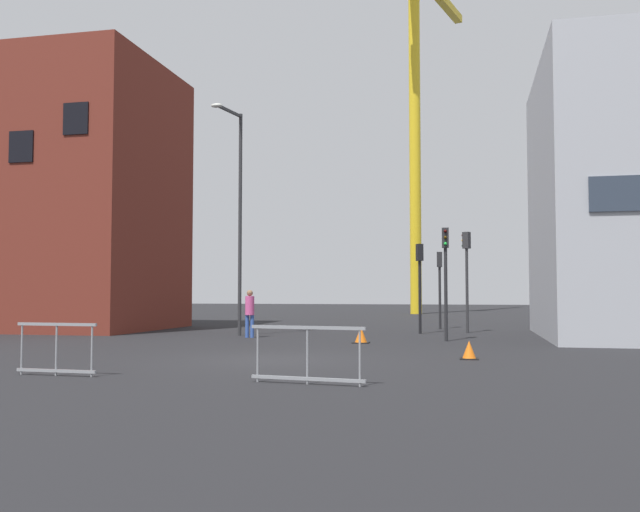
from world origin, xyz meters
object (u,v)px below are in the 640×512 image
Objects in this scene: traffic_light_verge at (446,265)px; traffic_light_median at (440,277)px; construction_crane at (416,83)px; traffic_cone_striped at (361,335)px; pedestrian_walking at (250,310)px; traffic_cone_by_barrier at (469,351)px; traffic_light_island at (467,265)px; streetlamp_tall at (237,205)px; traffic_light_corner at (420,273)px.

traffic_light_verge reaches higher than traffic_light_median.
construction_crane is 7.19× the size of traffic_light_verge.
traffic_cone_striped is at bearing -151.02° from traffic_light_verge.
pedestrian_walking is at bearing -131.62° from traffic_light_median.
traffic_cone_striped is (0.39, -32.00, -18.31)m from construction_crane.
traffic_light_verge is 7.48m from pedestrian_walking.
traffic_light_median is at bearing -83.33° from construction_crane.
construction_crane is 41.42m from traffic_cone_by_barrier.
traffic_light_island reaches higher than traffic_cone_by_barrier.
traffic_light_island is (0.71, 5.13, 0.17)m from traffic_light_verge.
construction_crane reaches higher than traffic_light_verge.
construction_crane is at bearing 90.70° from traffic_cone_striped.
streetlamp_tall is 15.76× the size of traffic_cone_striped.
streetlamp_tall is 4.30m from pedestrian_walking.
traffic_light_island is 9.51m from pedestrian_walking.
pedestrian_walking is (-4.13, -30.14, -17.52)m from construction_crane.
traffic_light_corner is 6.32m from traffic_cone_striped.
traffic_light_median is (-1.24, 2.81, -0.41)m from traffic_light_island.
traffic_light_verge is 1.07× the size of traffic_light_corner.
traffic_light_median is 6.36× the size of traffic_cone_striped.
traffic_light_verge reaches higher than traffic_cone_striped.
traffic_cone_by_barrier is (8.92, -7.71, -4.95)m from streetlamp_tall.
traffic_cone_by_barrier is (0.78, -6.46, -2.45)m from traffic_light_verge.
construction_crane reaches higher than pedestrian_walking.
traffic_light_island is 3.09m from traffic_light_median.
pedestrian_walking reaches higher than traffic_cone_by_barrier.
traffic_light_median is at bearing 95.21° from traffic_cone_by_barrier.
traffic_cone_striped is (-3.48, -6.67, -2.58)m from traffic_light_island.
pedestrian_walking is at bearing 157.70° from traffic_cone_striped.
pedestrian_walking is 4.95m from traffic_cone_striped.
streetlamp_tall reaches higher than traffic_light_island.
traffic_light_verge is at bearing 96.89° from traffic_cone_by_barrier.
traffic_light_corner is (6.95, 2.90, -2.66)m from streetlamp_tall.
streetlamp_tall is 2.39× the size of traffic_light_corner.
traffic_cone_by_barrier is at bearing -40.85° from streetlamp_tall.
traffic_light_corner is 11.03m from traffic_cone_by_barrier.
traffic_light_island is at bearing 90.36° from traffic_cone_by_barrier.
traffic_light_island reaches higher than traffic_light_verge.
traffic_cone_striped is (-1.58, -5.69, -2.25)m from traffic_light_corner.
traffic_light_median is 3.84m from traffic_light_corner.
pedestrian_walking is 3.77× the size of traffic_cone_by_barrier.
traffic_light_verge is at bearing -86.16° from traffic_light_median.
traffic_light_verge is 1.11× the size of traffic_light_median.
traffic_light_island reaches higher than traffic_light_corner.
construction_crane reaches higher than traffic_light_island.
traffic_light_verge is 8.36× the size of traffic_cone_by_barrier.
streetlamp_tall reaches higher than traffic_cone_by_barrier.
construction_crane is 30.06m from traffic_light_island.
traffic_cone_striped is at bearing -105.53° from traffic_light_corner.
traffic_light_island reaches higher than traffic_light_median.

